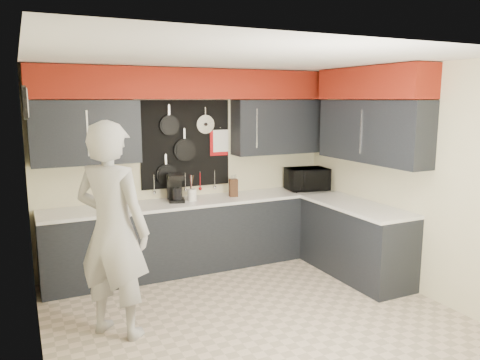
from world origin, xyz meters
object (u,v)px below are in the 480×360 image
utensil_crock (192,195)px  coffee_maker (176,187)px  microwave (307,179)px  knife_block (233,188)px  person (113,231)px

utensil_crock → coffee_maker: bearing=166.6°
microwave → knife_block: bearing=-174.0°
knife_block → coffee_maker: (-0.79, 0.04, 0.06)m
microwave → coffee_maker: bearing=-174.4°
knife_block → person: bearing=-131.0°
utensil_crock → microwave: bearing=-1.1°
microwave → person: 3.26m
microwave → knife_block: size_ratio=2.41×
microwave → coffee_maker: (-1.94, 0.08, 0.02)m
coffee_maker → person: person is taller
knife_block → person: 2.27m
knife_block → utensil_crock: 0.59m
microwave → knife_block: (-1.15, 0.04, -0.04)m
person → knife_block: bearing=-98.8°
microwave → person: person is taller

